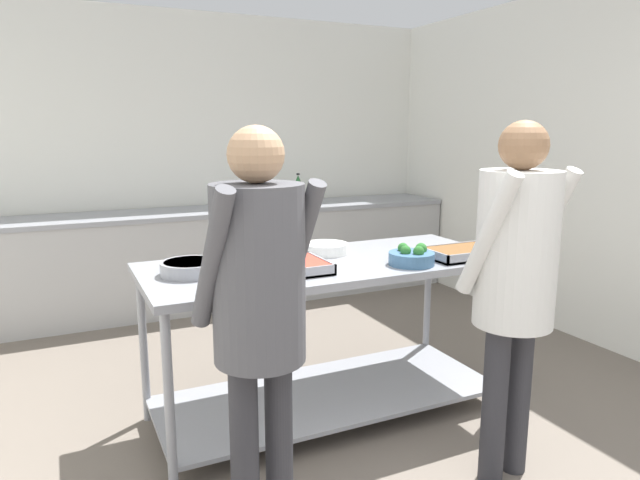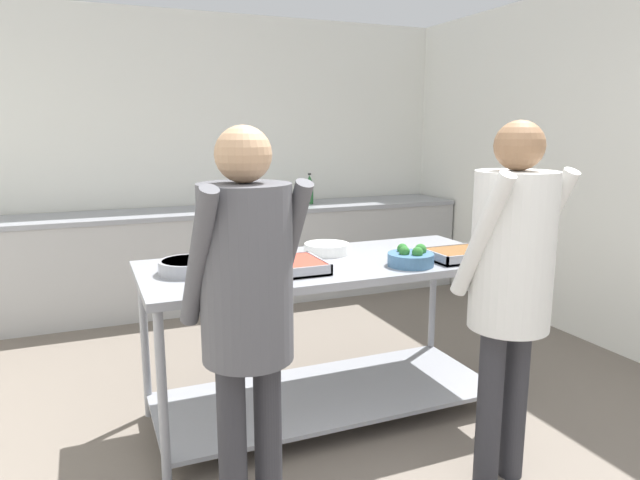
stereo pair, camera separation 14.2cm
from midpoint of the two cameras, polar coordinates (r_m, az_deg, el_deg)
wall_rear at (r=5.58m, az=-13.10°, el=7.95°), size 4.86×0.06×2.65m
wall_right at (r=4.86m, az=22.48°, el=6.97°), size 0.06×4.46×2.65m
back_counter at (r=5.34m, az=-11.84°, el=-1.69°), size 4.70×0.65×0.88m
serving_counter at (r=3.17m, az=-0.51°, el=-7.27°), size 1.98×0.84×0.90m
sauce_pan at (r=2.90m, az=-14.16°, el=-2.66°), size 0.43×0.29×0.07m
serving_tray_roast at (r=2.87m, az=-4.77°, el=-2.72°), size 0.39×0.34×0.05m
plate_stack at (r=3.28m, az=-0.65°, el=-0.86°), size 0.27×0.27×0.06m
broccoli_bowl at (r=3.04m, az=7.85°, el=-1.71°), size 0.24×0.24×0.11m
serving_tray_vegetables at (r=3.27m, az=13.04°, el=-1.24°), size 0.43×0.27×0.05m
guest_serving_left at (r=2.62m, az=17.51°, el=-2.48°), size 0.47×0.36×1.64m
guest_serving_right at (r=2.17m, az=-8.00°, el=-5.27°), size 0.49×0.39×1.62m
water_bottle at (r=5.53m, az=-2.93°, el=5.03°), size 0.07×0.07×0.29m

